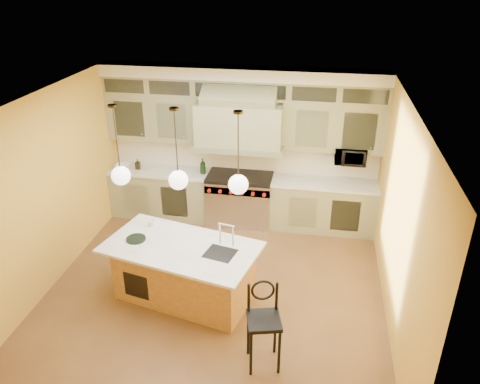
% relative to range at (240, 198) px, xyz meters
% --- Properties ---
extents(floor, '(5.00, 5.00, 0.00)m').
position_rel_range_xyz_m(floor, '(0.00, -2.14, -0.49)').
color(floor, brown).
rests_on(floor, ground).
extents(ceiling, '(5.00, 5.00, 0.00)m').
position_rel_range_xyz_m(ceiling, '(0.00, -2.14, 2.41)').
color(ceiling, white).
rests_on(ceiling, wall_back).
extents(wall_back, '(5.00, 0.00, 5.00)m').
position_rel_range_xyz_m(wall_back, '(0.00, 0.36, 0.96)').
color(wall_back, gold).
rests_on(wall_back, ground).
extents(wall_front, '(5.00, 0.00, 5.00)m').
position_rel_range_xyz_m(wall_front, '(0.00, -4.64, 0.96)').
color(wall_front, gold).
rests_on(wall_front, ground).
extents(wall_left, '(0.00, 5.00, 5.00)m').
position_rel_range_xyz_m(wall_left, '(-2.50, -2.14, 0.96)').
color(wall_left, gold).
rests_on(wall_left, ground).
extents(wall_right, '(0.00, 5.00, 5.00)m').
position_rel_range_xyz_m(wall_right, '(2.50, -2.14, 0.96)').
color(wall_right, gold).
rests_on(wall_right, ground).
extents(back_cabinetry, '(5.00, 0.77, 2.90)m').
position_rel_range_xyz_m(back_cabinetry, '(0.00, 0.09, 0.94)').
color(back_cabinetry, gray).
rests_on(back_cabinetry, floor).
extents(range, '(1.20, 0.74, 0.96)m').
position_rel_range_xyz_m(range, '(0.00, 0.00, 0.00)').
color(range, silver).
rests_on(range, floor).
extents(kitchen_island, '(2.34, 1.60, 1.35)m').
position_rel_range_xyz_m(kitchen_island, '(-0.40, -2.40, -0.01)').
color(kitchen_island, '#976135').
rests_on(kitchen_island, floor).
extents(counter_stool, '(0.48, 0.48, 1.13)m').
position_rel_range_xyz_m(counter_stool, '(0.89, -3.44, 0.16)').
color(counter_stool, black).
rests_on(counter_stool, floor).
extents(microwave, '(0.54, 0.37, 0.30)m').
position_rel_range_xyz_m(microwave, '(1.95, 0.11, 0.96)').
color(microwave, black).
rests_on(microwave, back_cabinetry).
extents(oil_bottle_a, '(0.12, 0.12, 0.30)m').
position_rel_range_xyz_m(oil_bottle_a, '(-0.70, 0.01, 0.60)').
color(oil_bottle_a, black).
rests_on(oil_bottle_a, back_cabinetry).
extents(oil_bottle_b, '(0.10, 0.10, 0.20)m').
position_rel_range_xyz_m(oil_bottle_b, '(-1.98, 0.01, 0.55)').
color(oil_bottle_b, black).
rests_on(oil_bottle_b, back_cabinetry).
extents(fruit_bowl, '(0.30, 0.30, 0.07)m').
position_rel_range_xyz_m(fruit_bowl, '(-2.28, 0.01, 0.49)').
color(fruit_bowl, white).
rests_on(fruit_bowl, back_cabinetry).
extents(cup, '(0.10, 0.10, 0.08)m').
position_rel_range_xyz_m(cup, '(-1.01, -1.96, 0.48)').
color(cup, white).
rests_on(cup, kitchen_island).
extents(pendant_left, '(0.26, 0.26, 1.11)m').
position_rel_range_xyz_m(pendant_left, '(-1.20, -2.39, 1.46)').
color(pendant_left, '#2D2319').
rests_on(pendant_left, ceiling).
extents(pendant_center, '(0.26, 0.26, 1.11)m').
position_rel_range_xyz_m(pendant_center, '(-0.40, -2.39, 1.46)').
color(pendant_center, '#2D2319').
rests_on(pendant_center, ceiling).
extents(pendant_right, '(0.26, 0.26, 1.11)m').
position_rel_range_xyz_m(pendant_right, '(0.40, -2.39, 1.46)').
color(pendant_right, '#2D2319').
rests_on(pendant_right, ceiling).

